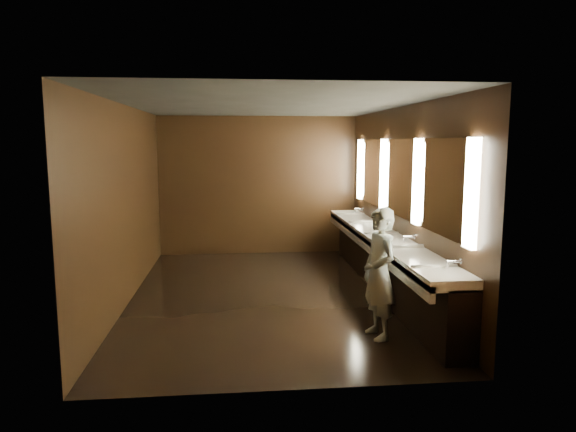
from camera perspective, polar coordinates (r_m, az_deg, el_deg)
name	(u,v)px	position (r m, az deg, el deg)	size (l,w,h in m)	color
floor	(268,295)	(7.80, -2.28, -8.77)	(6.00, 6.00, 0.00)	black
ceiling	(266,105)	(7.48, -2.41, 12.22)	(4.00, 6.00, 0.02)	#2D2D2B
wall_back	(258,186)	(10.49, -3.33, 3.40)	(4.00, 0.02, 2.80)	black
wall_front	(287,242)	(4.55, -0.07, -2.87)	(4.00, 0.02, 2.80)	black
wall_left	(127,204)	(7.66, -17.46, 1.26)	(0.02, 6.00, 2.80)	black
wall_right	(400,201)	(7.88, 12.33, 1.64)	(0.02, 6.00, 2.80)	black
sink_counter	(385,260)	(7.97, 10.71, -4.84)	(0.55, 5.40, 1.01)	black
mirror_band	(399,178)	(7.85, 12.27, 4.18)	(0.06, 5.03, 1.15)	#FFF6CC
person	(379,273)	(6.08, 10.10, -6.29)	(0.56, 0.37, 1.54)	#98C0E3
trash_bin	(379,284)	(7.56, 10.03, -7.46)	(0.32, 0.32, 0.50)	black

